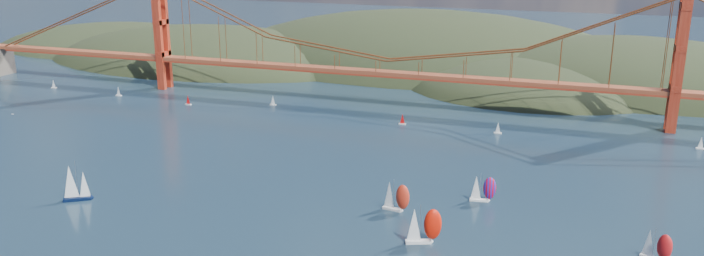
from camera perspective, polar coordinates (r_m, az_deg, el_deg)
name	(u,v)px	position (r m, az deg, el deg)	size (l,w,h in m)	color
headlands	(509,94)	(407.54, 12.95, 2.77)	(725.00, 225.00, 96.00)	black
bridge	(385,37)	(312.80, 2.76, 7.53)	(552.00, 12.00, 55.00)	brown
sloop_navy	(74,183)	(223.93, -22.07, -4.28)	(8.51, 7.35, 12.47)	black
racer_0	(396,196)	(200.96, 3.64, -5.67)	(8.55, 4.33, 9.61)	silver
racer_1	(423,225)	(181.40, 5.92, -8.03)	(9.70, 6.39, 10.84)	white
racer_2	(656,245)	(188.09, 23.97, -8.89)	(7.58, 5.11, 8.48)	silver
racer_rwb	(483,188)	(211.07, 10.79, -4.94)	(7.93, 3.82, 8.93)	white
distant_boat_0	(53,84)	(387.73, -23.56, 3.40)	(3.00, 2.00, 4.70)	silver
distant_boat_1	(118,91)	(357.86, -18.84, 2.92)	(3.00, 2.00, 4.70)	silver
distant_boat_2	(188,100)	(330.35, -13.47, 2.29)	(3.00, 2.00, 4.70)	silver
distant_boat_3	(273,100)	(322.60, -6.59, 2.31)	(3.00, 2.00, 4.70)	silver
distant_boat_4	(701,143)	(287.58, 27.01, -1.12)	(3.00, 2.00, 4.70)	silver
distant_boat_8	(498,128)	(281.92, 12.04, 0.01)	(3.00, 2.00, 4.70)	silver
distant_boat_9	(402,119)	(289.37, 4.21, 0.75)	(3.00, 2.00, 4.70)	silver
gull	(13,114)	(224.14, -26.38, 1.04)	(0.90, 0.25, 0.17)	white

